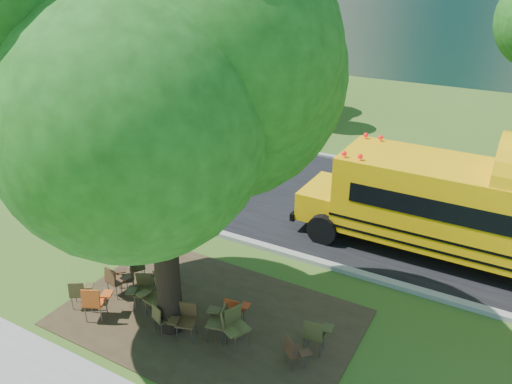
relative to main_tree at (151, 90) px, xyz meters
The scene contains 29 objects.
ground 5.84m from the main_tree, 110.15° to the left, with size 160.00×160.00×0.00m, color #35541A.
dirt_patch 5.75m from the main_tree, 53.16° to the left, with size 7.00×4.50×0.03m, color #382819.
asphalt_road 10.01m from the main_tree, 93.14° to the left, with size 80.00×8.00×0.04m, color black.
kerb_near 7.05m from the main_tree, 96.09° to the left, with size 80.00×0.25×0.14m, color gray.
kerb_far 13.56m from the main_tree, 92.10° to the left, with size 80.00×0.25×0.14m, color gray.
bg_tree_0 18.94m from the main_tree, 131.18° to the left, with size 5.20×5.20×7.18m.
bg_tree_1 26.11m from the main_tree, 141.56° to the left, with size 6.00×6.00×8.40m.
bg_tree_2 18.13m from the main_tree, 107.56° to the left, with size 4.80×4.80×6.62m.
main_tree is the anchor object (origin of this frame).
chair_0 5.77m from the main_tree, 168.58° to the right, with size 0.54×0.67×0.81m.
chair_1 5.54m from the main_tree, behind, with size 0.62×0.51×0.87m.
chair_2 5.44m from the main_tree, 159.77° to the right, with size 0.65×0.77×0.96m.
chair_3 5.14m from the main_tree, 158.54° to the left, with size 0.71×0.56×0.96m.
chair_4 5.22m from the main_tree, 109.07° to the right, with size 0.63×0.49×0.78m.
chair_5 5.16m from the main_tree, ahead, with size 0.61×0.67×0.89m.
chair_6 5.26m from the main_tree, 11.80° to the left, with size 0.68×0.64×0.93m.
chair_7 6.04m from the main_tree, ahead, with size 0.66×0.52×0.77m.
chair_8 5.66m from the main_tree, 151.12° to the left, with size 0.55×0.69×0.82m.
chair_9 5.58m from the main_tree, 161.59° to the left, with size 0.67×0.53×0.78m.
chair_10 5.54m from the main_tree, 135.43° to the left, with size 0.51×0.64×0.78m.
chair_11 5.39m from the main_tree, 31.93° to the left, with size 0.54×0.53×0.82m.
chair_12 5.35m from the main_tree, ahead, with size 0.62×0.79×0.97m.
chair_13 6.14m from the main_tree, 15.28° to the left, with size 0.61×0.61×0.91m.
chair_14 5.27m from the main_tree, 163.99° to the left, with size 0.62×0.73×0.91m.
black_car 10.03m from the main_tree, 121.88° to the left, with size 1.86×4.63×1.58m, color black.
bg_car_silver 17.64m from the main_tree, 137.71° to the left, with size 1.57×4.50×1.48m, color #939498.
bg_car_red 14.66m from the main_tree, 128.24° to the left, with size 2.33×5.05×1.40m, color #5F1910.
pedestrian_a 20.71m from the main_tree, 135.44° to the left, with size 0.59×0.38×1.61m, color #38477F.
pedestrian_b 21.78m from the main_tree, 141.58° to the left, with size 0.89×0.69×1.82m, color #84724F.
Camera 1 is at (6.76, -8.42, 7.92)m, focal length 35.00 mm.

